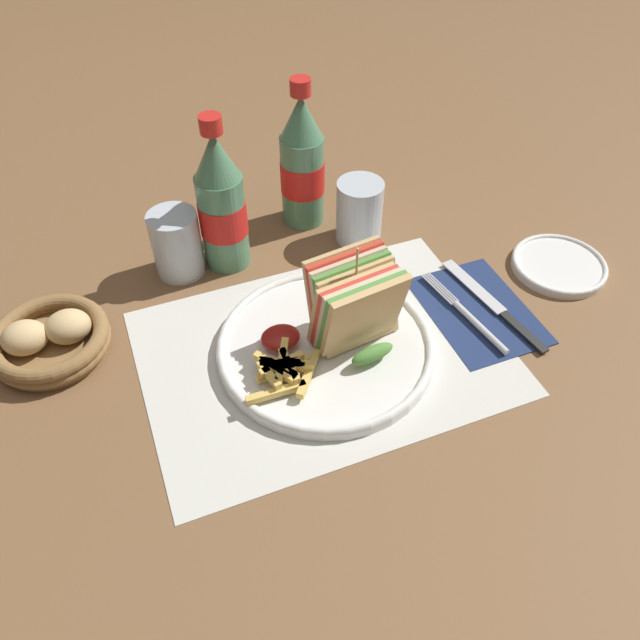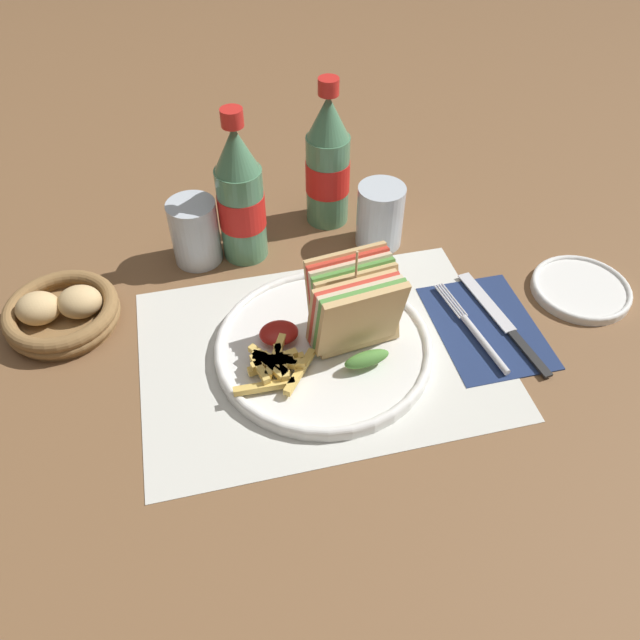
% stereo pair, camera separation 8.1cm
% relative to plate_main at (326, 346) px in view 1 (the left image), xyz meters
% --- Properties ---
extents(ground_plane, '(4.00, 4.00, 0.00)m').
position_rel_plate_main_xyz_m(ground_plane, '(-0.01, -0.03, -0.01)').
color(ground_plane, brown).
extents(placemat, '(0.47, 0.34, 0.00)m').
position_rel_plate_main_xyz_m(placemat, '(-0.00, -0.00, -0.01)').
color(placemat, silver).
rests_on(placemat, ground_plane).
extents(plate_main, '(0.29, 0.29, 0.02)m').
position_rel_plate_main_xyz_m(plate_main, '(0.00, 0.00, 0.00)').
color(plate_main, white).
rests_on(plate_main, ground_plane).
extents(club_sandwich, '(0.12, 0.12, 0.15)m').
position_rel_plate_main_xyz_m(club_sandwich, '(0.04, -0.00, 0.06)').
color(club_sandwich, tan).
rests_on(club_sandwich, plate_main).
extents(fries_pile, '(0.11, 0.09, 0.02)m').
position_rel_plate_main_xyz_m(fries_pile, '(-0.07, -0.04, 0.02)').
color(fries_pile, '#E0B756').
rests_on(fries_pile, plate_main).
extents(ketchup_blob, '(0.05, 0.04, 0.02)m').
position_rel_plate_main_xyz_m(ketchup_blob, '(-0.05, 0.02, 0.02)').
color(ketchup_blob, maroon).
rests_on(ketchup_blob, plate_main).
extents(napkin, '(0.14, 0.19, 0.00)m').
position_rel_plate_main_xyz_m(napkin, '(0.23, -0.01, -0.01)').
color(napkin, navy).
rests_on(napkin, ground_plane).
extents(fork, '(0.04, 0.18, 0.01)m').
position_rel_plate_main_xyz_m(fork, '(0.21, -0.03, -0.00)').
color(fork, silver).
rests_on(fork, napkin).
extents(knife, '(0.04, 0.21, 0.00)m').
position_rel_plate_main_xyz_m(knife, '(0.25, -0.01, -0.00)').
color(knife, black).
rests_on(knife, napkin).
extents(coke_bottle_near, '(0.07, 0.07, 0.24)m').
position_rel_plate_main_xyz_m(coke_bottle_near, '(-0.07, 0.23, 0.09)').
color(coke_bottle_near, '#4C7F5B').
rests_on(coke_bottle_near, ground_plane).
extents(coke_bottle_far, '(0.07, 0.07, 0.24)m').
position_rel_plate_main_xyz_m(coke_bottle_far, '(0.08, 0.29, 0.09)').
color(coke_bottle_far, '#4C7F5B').
rests_on(coke_bottle_far, ground_plane).
extents(glass_near, '(0.07, 0.07, 0.10)m').
position_rel_plate_main_xyz_m(glass_near, '(0.14, 0.21, 0.03)').
color(glass_near, silver).
rests_on(glass_near, ground_plane).
extents(glass_far, '(0.07, 0.07, 0.10)m').
position_rel_plate_main_xyz_m(glass_far, '(-0.14, 0.23, 0.03)').
color(glass_far, silver).
rests_on(glass_far, ground_plane).
extents(bread_basket, '(0.15, 0.15, 0.06)m').
position_rel_plate_main_xyz_m(bread_basket, '(-0.33, 0.13, 0.01)').
color(bread_basket, olive).
rests_on(bread_basket, ground_plane).
extents(side_saucer, '(0.14, 0.14, 0.01)m').
position_rel_plate_main_xyz_m(side_saucer, '(0.39, 0.03, -0.00)').
color(side_saucer, white).
rests_on(side_saucer, ground_plane).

